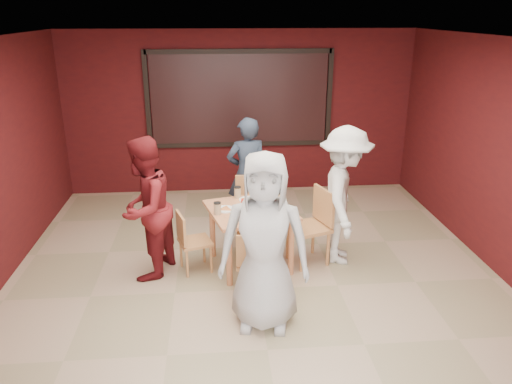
{
  "coord_description": "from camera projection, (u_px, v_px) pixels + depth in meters",
  "views": [
    {
      "loc": [
        -0.45,
        -5.09,
        3.09
      ],
      "look_at": [
        0.04,
        0.6,
        1.0
      ],
      "focal_mm": 35.0,
      "sensor_mm": 36.0,
      "label": 1
    }
  ],
  "objects": [
    {
      "name": "floor",
      "position": [
        257.0,
        289.0,
        5.86
      ],
      "size": [
        7.0,
        7.0,
        0.0
      ],
      "primitive_type": "plane",
      "color": "tan",
      "rests_on": "ground"
    },
    {
      "name": "window_blinds",
      "position": [
        240.0,
        99.0,
        8.52
      ],
      "size": [
        3.0,
        0.02,
        1.5
      ],
      "primitive_type": "cube",
      "color": "black"
    },
    {
      "name": "dining_table",
      "position": [
        250.0,
        216.0,
        6.19
      ],
      "size": [
        1.19,
        1.19,
        0.93
      ],
      "color": "tan",
      "rests_on": "floor"
    },
    {
      "name": "chair_front",
      "position": [
        255.0,
        261.0,
        5.56
      ],
      "size": [
        0.46,
        0.46,
        0.81
      ],
      "color": "tan",
      "rests_on": "floor"
    },
    {
      "name": "chair_back",
      "position": [
        252.0,
        206.0,
        6.89
      ],
      "size": [
        0.49,
        0.49,
        0.94
      ],
      "color": "tan",
      "rests_on": "floor"
    },
    {
      "name": "chair_left",
      "position": [
        190.0,
        239.0,
        6.13
      ],
      "size": [
        0.47,
        0.47,
        0.78
      ],
      "color": "tan",
      "rests_on": "floor"
    },
    {
      "name": "chair_right",
      "position": [
        314.0,
        222.0,
        6.34
      ],
      "size": [
        0.6,
        0.6,
        0.97
      ],
      "color": "tan",
      "rests_on": "floor"
    },
    {
      "name": "diner_front",
      "position": [
        264.0,
        242.0,
        4.92
      ],
      "size": [
        1.0,
        0.74,
        1.86
      ],
      "primitive_type": "imported",
      "rotation": [
        0.0,
        0.0,
        -0.17
      ],
      "color": "#AFAFAF",
      "rests_on": "floor"
    },
    {
      "name": "diner_back",
      "position": [
        247.0,
        173.0,
        7.31
      ],
      "size": [
        0.67,
        0.5,
        1.66
      ],
      "primitive_type": "imported",
      "rotation": [
        0.0,
        0.0,
        3.33
      ],
      "color": "#2A364A",
      "rests_on": "floor"
    },
    {
      "name": "diner_left",
      "position": [
        145.0,
        209.0,
        5.92
      ],
      "size": [
        0.91,
        1.02,
        1.74
      ],
      "primitive_type": "imported",
      "rotation": [
        0.0,
        0.0,
        -1.93
      ],
      "color": "maroon",
      "rests_on": "floor"
    },
    {
      "name": "diner_right",
      "position": [
        344.0,
        196.0,
        6.27
      ],
      "size": [
        0.89,
        1.26,
        1.77
      ],
      "primitive_type": "imported",
      "rotation": [
        0.0,
        0.0,
        1.35
      ],
      "color": "silver",
      "rests_on": "floor"
    }
  ]
}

